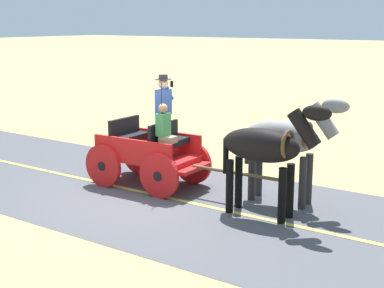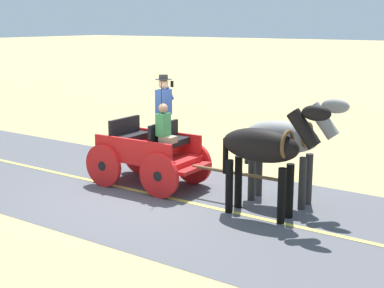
{
  "view_description": "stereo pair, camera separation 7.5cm",
  "coord_description": "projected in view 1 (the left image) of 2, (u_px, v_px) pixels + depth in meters",
  "views": [
    {
      "loc": [
        8.97,
        7.33,
        3.64
      ],
      "look_at": [
        -0.53,
        0.73,
        1.1
      ],
      "focal_mm": 52.52,
      "sensor_mm": 36.0,
      "label": 1
    },
    {
      "loc": [
        8.92,
        7.39,
        3.64
      ],
      "look_at": [
        -0.53,
        0.73,
        1.1
      ],
      "focal_mm": 52.52,
      "sensor_mm": 36.0,
      "label": 2
    }
  ],
  "objects": [
    {
      "name": "ground_plane",
      "position": [
        150.0,
        194.0,
        12.06
      ],
      "size": [
        200.0,
        200.0,
        0.0
      ],
      "primitive_type": "plane",
      "color": "tan"
    },
    {
      "name": "road_surface",
      "position": [
        150.0,
        194.0,
        12.05
      ],
      "size": [
        5.29,
        160.0,
        0.01
      ],
      "primitive_type": "cube",
      "color": "#4C4C51",
      "rests_on": "ground"
    },
    {
      "name": "road_centre_stripe",
      "position": [
        150.0,
        194.0,
        12.05
      ],
      "size": [
        0.12,
        160.0,
        0.0
      ],
      "primitive_type": "cube",
      "color": "#DBCC4C",
      "rests_on": "road_surface"
    },
    {
      "name": "horse_drawn_carriage",
      "position": [
        151.0,
        150.0,
        12.53
      ],
      "size": [
        1.49,
        4.51,
        2.5
      ],
      "color": "red",
      "rests_on": "ground"
    },
    {
      "name": "horse_near_side",
      "position": [
        287.0,
        139.0,
        11.21
      ],
      "size": [
        0.68,
        2.14,
        2.21
      ],
      "color": "gray",
      "rests_on": "ground"
    },
    {
      "name": "horse_off_side",
      "position": [
        266.0,
        148.0,
        10.43
      ],
      "size": [
        0.61,
        2.13,
        2.21
      ],
      "color": "black",
      "rests_on": "ground"
    }
  ]
}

